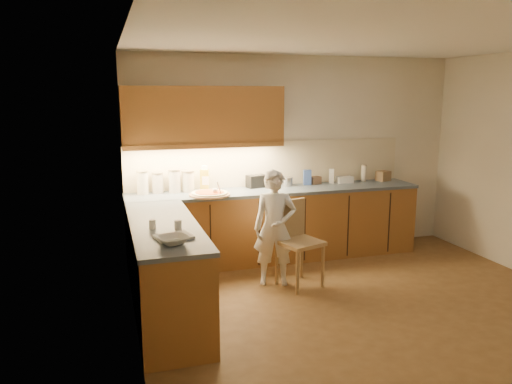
{
  "coord_description": "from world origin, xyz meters",
  "views": [
    {
      "loc": [
        -2.44,
        -4.18,
        2.12
      ],
      "look_at": [
        -0.8,
        1.2,
        1.0
      ],
      "focal_mm": 35.0,
      "sensor_mm": 36.0,
      "label": 1
    }
  ],
  "objects_px": {
    "child": "(275,228)",
    "wooden_chair": "(296,237)",
    "toaster": "(257,181)",
    "oil_jug": "(205,179)",
    "pizza_on_board": "(210,194)"
  },
  "relations": [
    {
      "from": "child",
      "to": "toaster",
      "type": "xyz_separation_m",
      "value": [
        0.09,
        1.0,
        0.35
      ]
    },
    {
      "from": "wooden_chair",
      "to": "child",
      "type": "bearing_deg",
      "value": 142.87
    },
    {
      "from": "oil_jug",
      "to": "toaster",
      "type": "xyz_separation_m",
      "value": [
        0.68,
        0.03,
        -0.06
      ]
    },
    {
      "from": "wooden_chair",
      "to": "toaster",
      "type": "bearing_deg",
      "value": 78.69
    },
    {
      "from": "child",
      "to": "oil_jug",
      "type": "distance_m",
      "value": 1.21
    },
    {
      "from": "pizza_on_board",
      "to": "child",
      "type": "xyz_separation_m",
      "value": [
        0.59,
        -0.66,
        -0.29
      ]
    },
    {
      "from": "oil_jug",
      "to": "toaster",
      "type": "distance_m",
      "value": 0.69
    },
    {
      "from": "pizza_on_board",
      "to": "child",
      "type": "height_order",
      "value": "child"
    },
    {
      "from": "child",
      "to": "wooden_chair",
      "type": "xyz_separation_m",
      "value": [
        0.22,
        -0.08,
        -0.1
      ]
    },
    {
      "from": "pizza_on_board",
      "to": "oil_jug",
      "type": "bearing_deg",
      "value": 89.59
    },
    {
      "from": "child",
      "to": "wooden_chair",
      "type": "relative_size",
      "value": 1.37
    },
    {
      "from": "wooden_chair",
      "to": "oil_jug",
      "type": "height_order",
      "value": "oil_jug"
    },
    {
      "from": "child",
      "to": "toaster",
      "type": "distance_m",
      "value": 1.07
    },
    {
      "from": "child",
      "to": "oil_jug",
      "type": "bearing_deg",
      "value": 138.44
    },
    {
      "from": "wooden_chair",
      "to": "oil_jug",
      "type": "xyz_separation_m",
      "value": [
        -0.81,
        1.05,
        0.51
      ]
    }
  ]
}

